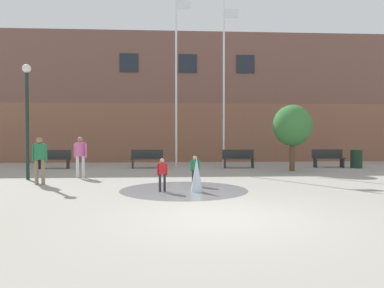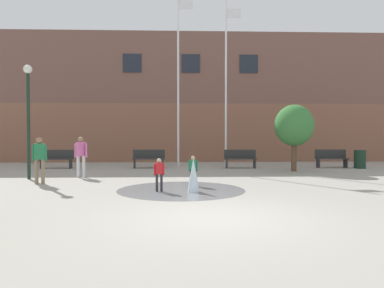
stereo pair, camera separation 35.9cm
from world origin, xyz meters
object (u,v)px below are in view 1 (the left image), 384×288
object	(u,v)px
adult_near_bench	(80,154)
flagpole_left	(177,75)
park_bench_far_left	(54,159)
park_bench_center	(147,158)
child_running	(162,172)
flagpole_right	(224,80)
adult_watching	(40,157)
trash_can	(356,159)
child_with_pink_shirt	(195,168)
park_bench_far_right	(328,158)
park_bench_near_trashcan	(238,158)
street_tree_near_building	(292,126)
lamp_post_left_lane	(27,105)

from	to	relation	value
adult_near_bench	flagpole_left	bearing A→B (deg)	170.58
park_bench_far_left	park_bench_center	size ratio (longest dim) A/B	1.00
child_running	flagpole_right	size ratio (longest dim) A/B	0.12
adult_watching	child_running	size ratio (longest dim) A/B	1.61
flagpole_right	trash_can	bearing A→B (deg)	-9.37
child_with_pink_shirt	child_running	distance (m)	1.58
park_bench_far_right	trash_can	distance (m)	1.33
park_bench_far_left	park_bench_near_trashcan	distance (m)	9.11
flagpole_left	trash_can	world-z (taller)	flagpole_left
park_bench_center	adult_watching	world-z (taller)	adult_watching
child_running	street_tree_near_building	bearing A→B (deg)	39.73
lamp_post_left_lane	child_running	bearing A→B (deg)	-32.57
child_running	flagpole_left	xyz separation A→B (m)	(0.59, 8.17, 4.13)
child_with_pink_shirt	park_bench_center	bearing A→B (deg)	-47.99
park_bench_near_trashcan	park_bench_far_right	bearing A→B (deg)	0.57
lamp_post_left_lane	trash_can	bearing A→B (deg)	14.81
flagpole_right	lamp_post_left_lane	size ratio (longest dim) A/B	1.98
park_bench_far_left	adult_near_bench	distance (m)	4.52
park_bench_far_right	child_with_pink_shirt	xyz separation A→B (m)	(-7.24, -6.36, 0.10)
adult_near_bench	adult_watching	size ratio (longest dim) A/B	1.00
park_bench_center	park_bench_far_right	distance (m)	9.20
flagpole_right	lamp_post_left_lane	xyz separation A→B (m)	(-8.11, -4.93, -1.74)
park_bench_far_right	child_running	size ratio (longest dim) A/B	1.62
park_bench_center	trash_can	bearing A→B (deg)	-3.13
park_bench_near_trashcan	child_with_pink_shirt	bearing A→B (deg)	-112.45
park_bench_far_right	trash_can	bearing A→B (deg)	-19.31
park_bench_near_trashcan	street_tree_near_building	distance (m)	3.19
park_bench_center	park_bench_near_trashcan	bearing A→B (deg)	-2.23
park_bench_far_left	lamp_post_left_lane	size ratio (longest dim) A/B	0.37
street_tree_near_building	park_bench_far_right	bearing A→B (deg)	35.59
flagpole_left	lamp_post_left_lane	world-z (taller)	flagpole_left
park_bench_center	park_bench_near_trashcan	size ratio (longest dim) A/B	1.00
flagpole_right	street_tree_near_building	size ratio (longest dim) A/B	2.81
adult_watching	child_with_pink_shirt	size ratio (longest dim) A/B	1.61
flagpole_left	street_tree_near_building	distance (m)	6.34
adult_near_bench	flagpole_right	xyz separation A→B (m)	(6.29, 4.45, 3.57)
child_with_pink_shirt	flagpole_left	world-z (taller)	flagpole_left
adult_near_bench	adult_watching	bearing A→B (deg)	6.00
flagpole_right	park_bench_center	bearing A→B (deg)	-172.76
adult_watching	lamp_post_left_lane	bearing A→B (deg)	-74.18
park_bench_center	child_with_pink_shirt	size ratio (longest dim) A/B	1.62
street_tree_near_building	trash_can	bearing A→B (deg)	19.61
adult_near_bench	child_with_pink_shirt	size ratio (longest dim) A/B	1.61
park_bench_near_trashcan	adult_watching	distance (m)	9.66
trash_can	street_tree_near_building	bearing A→B (deg)	-160.39
park_bench_center	adult_near_bench	distance (m)	4.61
park_bench_far_right	adult_near_bench	bearing A→B (deg)	-161.68
park_bench_far_left	child_running	distance (m)	9.39
park_bench_center	adult_near_bench	bearing A→B (deg)	-120.59
park_bench_far_left	flagpole_right	xyz separation A→B (m)	(8.49, 0.53, 4.02)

